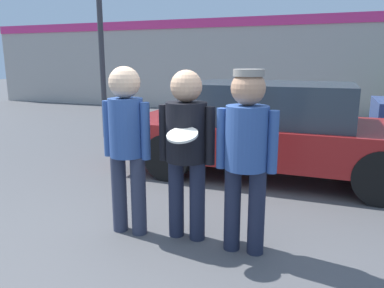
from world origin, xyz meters
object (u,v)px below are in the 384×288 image
(person_left, at_px, (127,138))
(person_right, at_px, (246,146))
(person_middle_with_frisbee, at_px, (186,141))
(parked_car_near, at_px, (273,128))

(person_left, distance_m, person_right, 1.17)
(person_left, distance_m, person_middle_with_frisbee, 0.59)
(person_left, bearing_deg, parked_car_near, 67.74)
(person_right, relative_size, parked_car_near, 0.36)
(person_right, bearing_deg, person_middle_with_frisbee, 173.08)
(person_left, xyz_separation_m, person_middle_with_frisbee, (0.59, 0.09, -0.01))
(person_right, height_order, parked_car_near, person_right)
(person_left, xyz_separation_m, person_right, (1.17, 0.02, 0.01))
(person_middle_with_frisbee, bearing_deg, person_left, -171.22)
(parked_car_near, bearing_deg, person_left, -112.26)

